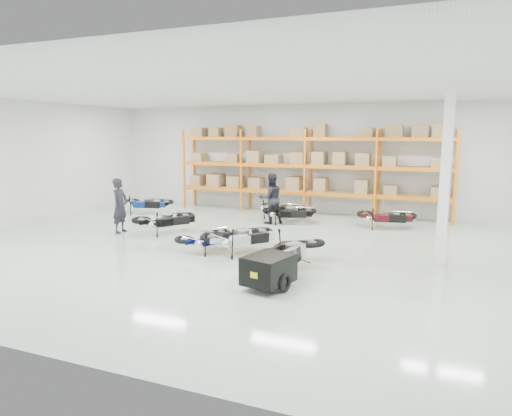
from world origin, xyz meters
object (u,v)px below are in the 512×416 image
at_px(moto_back_a, 147,200).
at_px(person_back, 271,198).
at_px(moto_black_far_left, 167,216).
at_px(person_left, 120,206).
at_px(moto_silver_left, 241,232).
at_px(moto_back_b, 281,205).
at_px(moto_back_c, 289,209).
at_px(moto_back_d, 387,213).
at_px(trailer, 269,270).
at_px(moto_blue_centre, 208,234).
at_px(moto_touring_right, 291,245).

bearing_deg(moto_back_a, person_back, -102.36).
height_order(moto_black_far_left, person_left, person_left).
relative_size(moto_silver_left, person_left, 1.04).
distance_m(moto_back_b, moto_back_c, 0.98).
distance_m(moto_black_far_left, moto_back_d, 7.66).
relative_size(moto_black_far_left, moto_back_d, 1.07).
distance_m(trailer, person_left, 7.50).
distance_m(moto_blue_centre, moto_touring_right, 2.83).
bearing_deg(moto_back_b, person_back, -169.52).
distance_m(moto_silver_left, moto_black_far_left, 3.69).
relative_size(trailer, moto_back_c, 1.03).
xyz_separation_m(moto_touring_right, person_back, (-2.49, 5.27, 0.34)).
xyz_separation_m(moto_touring_right, trailer, (-0.00, -1.60, -0.17)).
relative_size(moto_blue_centre, moto_touring_right, 0.83).
bearing_deg(moto_back_b, moto_back_a, 113.06).
relative_size(moto_silver_left, moto_black_far_left, 1.01).
relative_size(moto_touring_right, moto_back_c, 1.12).
bearing_deg(moto_touring_right, person_left, 169.32).
height_order(moto_touring_right, person_left, person_left).
distance_m(moto_blue_centre, moto_back_c, 4.85).
relative_size(moto_back_b, moto_back_d, 0.98).
bearing_deg(moto_blue_centre, moto_touring_right, -172.84).
xyz_separation_m(moto_blue_centre, moto_silver_left, (0.96, 0.18, 0.09)).
bearing_deg(moto_back_d, moto_back_a, 84.77).
xyz_separation_m(trailer, moto_back_b, (-2.44, 7.90, 0.11)).
relative_size(moto_back_b, person_left, 0.95).
distance_m(moto_black_far_left, person_back, 3.95).
relative_size(moto_blue_centre, moto_back_d, 0.92).
bearing_deg(moto_black_far_left, moto_touring_right, -169.23).
bearing_deg(moto_silver_left, moto_back_a, 4.56).
bearing_deg(moto_back_c, moto_touring_right, -178.46).
distance_m(moto_back_d, person_left, 9.22).
bearing_deg(person_left, trailer, -122.40).
relative_size(moto_back_c, moto_back_d, 0.99).
bearing_deg(moto_back_a, moto_back_d, -98.15).
bearing_deg(moto_back_c, moto_back_d, -99.90).
distance_m(moto_touring_right, person_back, 5.84).
bearing_deg(moto_back_c, moto_blue_centre, 152.63).
bearing_deg(moto_black_far_left, trailer, 177.90).
bearing_deg(trailer, moto_silver_left, 138.91).
distance_m(moto_blue_centre, person_back, 4.54).
bearing_deg(person_left, moto_back_b, -48.21).
bearing_deg(person_left, moto_back_d, -68.48).
xyz_separation_m(moto_back_a, moto_back_b, (5.59, 0.99, -0.03)).
bearing_deg(moto_back_d, person_back, 90.39).
xyz_separation_m(moto_blue_centre, moto_black_far_left, (-2.43, 1.63, 0.08)).
xyz_separation_m(moto_blue_centre, person_back, (0.24, 4.51, 0.44)).
height_order(moto_black_far_left, person_back, person_back).
bearing_deg(moto_back_c, moto_back_a, 75.03).
height_order(moto_black_far_left, moto_touring_right, moto_touring_right).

